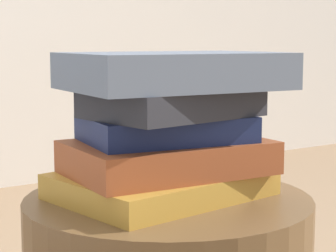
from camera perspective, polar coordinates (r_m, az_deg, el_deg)
The scene contains 5 objects.
book_ochre at distance 0.92m, azimuth -0.61°, elevation -5.21°, with size 0.28×0.21×0.04m, color #B7842D.
book_rust at distance 0.92m, azimuth -0.04°, elevation -2.74°, with size 0.28×0.18×0.05m, color #994723.
book_navy at distance 0.91m, azimuth 0.02°, elevation -0.17°, with size 0.23×0.15×0.04m, color #19234C.
book_charcoal at distance 0.89m, azimuth 0.63°, elevation 2.07°, with size 0.22×0.16×0.04m, color #28282D.
book_slate at distance 0.90m, azimuth 0.56°, elevation 4.94°, with size 0.29×0.20×0.05m, color slate.
Camera 1 is at (-0.50, -0.74, 0.65)m, focal length 68.44 mm.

